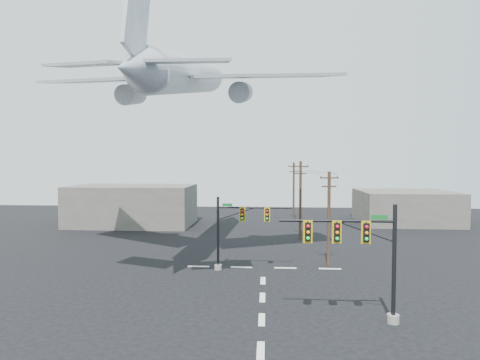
# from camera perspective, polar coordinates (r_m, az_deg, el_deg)

# --- Properties ---
(ground) EXTENTS (120.00, 120.00, 0.00)m
(ground) POSITION_cam_1_polar(r_m,az_deg,el_deg) (26.06, 3.11, -19.22)
(ground) COLOR black
(ground) RESTS_ON ground
(lane_markings) EXTENTS (14.00, 21.20, 0.01)m
(lane_markings) POSITION_cam_1_polar(r_m,az_deg,el_deg) (31.07, 3.24, -15.52)
(lane_markings) COLOR silver
(lane_markings) RESTS_ON ground
(signal_mast_near) EXTENTS (7.21, 0.79, 7.17)m
(signal_mast_near) POSITION_cam_1_polar(r_m,az_deg,el_deg) (25.48, 17.34, -10.27)
(signal_mast_near) COLOR gray
(signal_mast_near) RESTS_ON ground
(signal_mast_far) EXTENTS (6.87, 0.72, 6.55)m
(signal_mast_far) POSITION_cam_1_polar(r_m,az_deg,el_deg) (35.83, -0.85, -7.22)
(signal_mast_far) COLOR gray
(signal_mast_far) RESTS_ON ground
(utility_pole_a) EXTENTS (1.74, 0.46, 8.77)m
(utility_pole_a) POSITION_cam_1_polar(r_m,az_deg,el_deg) (37.70, 12.52, -5.18)
(utility_pole_a) COLOR #432B1C
(utility_pole_a) RESTS_ON ground
(utility_pole_b) EXTENTS (1.86, 0.87, 9.69)m
(utility_pole_b) POSITION_cam_1_polar(r_m,az_deg,el_deg) (50.34, 8.59, -2.60)
(utility_pole_b) COLOR #432B1C
(utility_pole_b) RESTS_ON ground
(utility_pole_c) EXTENTS (1.94, 0.40, 9.48)m
(utility_pole_c) POSITION_cam_1_polar(r_m,az_deg,el_deg) (66.10, 7.64, -1.42)
(utility_pole_c) COLOR #432B1C
(utility_pole_c) RESTS_ON ground
(power_lines) EXTENTS (3.19, 28.87, 0.35)m
(power_lines) POSITION_cam_1_polar(r_m,az_deg,el_deg) (51.53, 8.93, 1.60)
(power_lines) COLOR black
(airliner) EXTENTS (31.36, 32.93, 9.19)m
(airliner) POSITION_cam_1_polar(r_m,az_deg,el_deg) (41.66, -7.76, 14.46)
(airliner) COLOR #B0B6BD
(building_left) EXTENTS (18.00, 10.00, 6.00)m
(building_left) POSITION_cam_1_polar(r_m,az_deg,el_deg) (62.91, -15.03, -3.49)
(building_left) COLOR #67635B
(building_left) RESTS_ON ground
(building_right) EXTENTS (14.00, 12.00, 5.00)m
(building_right) POSITION_cam_1_polar(r_m,az_deg,el_deg) (68.13, 22.45, -3.56)
(building_right) COLOR #67635B
(building_right) RESTS_ON ground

